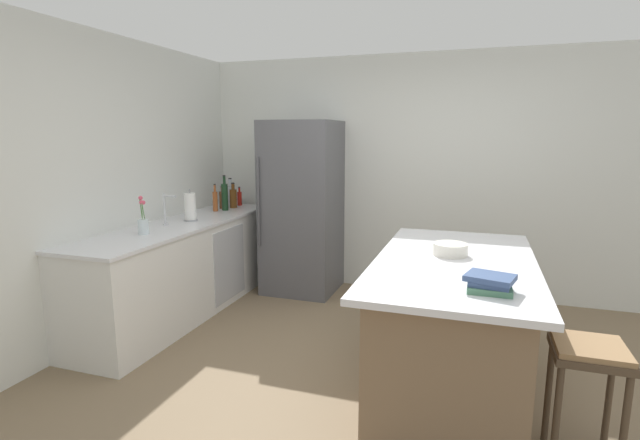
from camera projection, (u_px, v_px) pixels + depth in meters
name	position (u px, v px, depth m)	size (l,w,h in m)	color
ground_plane	(371.00, 386.00, 3.32)	(7.20, 7.20, 0.00)	#7A664C
wall_rear	(418.00, 176.00, 5.19)	(6.00, 0.10, 2.60)	silver
wall_left	(81.00, 190.00, 3.86)	(0.10, 6.00, 2.60)	silver
counter_run_left	(183.00, 268.00, 4.64)	(0.69, 2.63, 0.91)	silver
kitchen_island	(452.00, 324.00, 3.22)	(1.03, 1.95, 0.92)	#7A6047
refrigerator	(302.00, 207.00, 5.24)	(0.77, 0.76, 1.89)	#56565B
bar_stool	(588.00, 367.00, 2.45)	(0.36, 0.36, 0.68)	#473828
sink_faucet	(166.00, 209.00, 4.39)	(0.15, 0.05, 0.30)	silver
flower_vase	(143.00, 224.00, 4.01)	(0.09, 0.09, 0.33)	silver
paper_towel_roll	(190.00, 207.00, 4.64)	(0.14, 0.14, 0.31)	gray
hot_sauce_bottle	(240.00, 198.00, 5.65)	(0.05, 0.05, 0.22)	red
soda_bottle	(230.00, 195.00, 5.58)	(0.08, 0.08, 0.34)	silver
whiskey_bottle	(233.00, 198.00, 5.47)	(0.08, 0.08, 0.29)	brown
syrup_bottle	(222.00, 199.00, 5.42)	(0.07, 0.07, 0.26)	#5B3319
wine_bottle	(225.00, 196.00, 5.28)	(0.07, 0.07, 0.39)	#19381E
vinegar_bottle	(215.00, 201.00, 5.22)	(0.05, 0.05, 0.30)	#994C23
cookbook_stack	(490.00, 283.00, 2.50)	(0.28, 0.25, 0.09)	#4C7F60
mixing_bowl	(450.00, 249.00, 3.26)	(0.24, 0.24, 0.08)	silver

